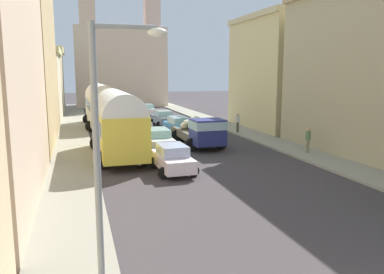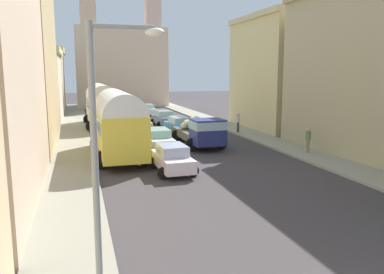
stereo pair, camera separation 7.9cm
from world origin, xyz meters
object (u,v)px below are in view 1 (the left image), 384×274
Objects in this scene: car_2 at (146,110)px; car_3 at (172,159)px; parked_bus_1 at (100,103)px; cargo_truck_0 at (200,131)px; car_5 at (140,123)px; car_1 at (163,118)px; car_0 at (179,126)px; car_4 at (158,139)px; parked_bus_0 at (118,121)px; pedestrian_3 at (308,139)px; car_6 at (119,111)px; pedestrian_0 at (238,122)px; streetlamp_near at (107,138)px.

car_3 reaches higher than car_2.
parked_bus_1 is 11.25m from car_2.
cargo_truck_0 is 1.82× the size of car_5.
car_0 is at bearing -90.52° from car_1.
car_1 is at bearing 76.08° from car_4.
car_1 reaches higher than car_3.
parked_bus_0 is at bearing -103.89° from car_2.
car_4 is 9.89m from pedestrian_3.
parked_bus_1 is 2.45× the size of car_5.
parked_bus_0 reaches higher than pedestrian_3.
car_1 reaches higher than car_5.
cargo_truck_0 is 5.52m from car_0.
car_0 is at bearing -77.51° from car_6.
car_5 is at bearing -102.45° from car_2.
pedestrian_0 is (5.12, -0.66, 0.25)m from car_0.
pedestrian_0 reaches higher than car_6.
parked_bus_1 is 20.90m from pedestrian_3.
pedestrian_0 reaches higher than car_4.
car_4 is at bearing -91.04° from car_5.
car_3 is 11.96m from streetlamp_near.
pedestrian_3 is (6.00, -10.03, 0.21)m from car_0.
cargo_truck_0 is (5.93, 1.93, -1.13)m from parked_bus_0.
car_4 is (0.47, 6.01, 0.01)m from car_3.
car_1 is 0.64× the size of streetlamp_near.
pedestrian_3 is (11.80, -2.60, -1.29)m from parked_bus_0.
pedestrian_3 is at bearing -54.81° from parked_bus_1.
car_2 is 27.02m from pedestrian_3.
pedestrian_0 is (10.92, 6.78, -1.25)m from parked_bus_0.
car_1 is 0.93× the size of car_6.
car_0 is 6.64m from car_4.
streetlamp_near reaches higher than car_3.
car_3 is 0.89× the size of car_6.
streetlamp_near is at bearing -100.43° from car_5.
car_6 is (-3.43, 15.47, -0.05)m from car_0.
car_1 is at bearing 90.33° from cargo_truck_0.
car_1 reaches higher than car_4.
car_1 is 9.94m from car_2.
car_2 is (5.88, 23.76, -1.56)m from parked_bus_0.
pedestrian_3 is (5.92, -26.36, 0.28)m from car_2.
parked_bus_1 is 8.99m from car_6.
car_3 is 2.14× the size of pedestrian_0.
car_5 is (0.17, 9.10, -0.04)m from car_4.
car_5 reaches higher than car_2.
car_5 is (-2.89, -3.22, -0.04)m from car_1.
streetlamp_near reaches higher than car_1.
car_5 is at bearing -87.20° from car_6.
car_1 is (0.06, 6.38, -0.03)m from car_0.
car_4 is 0.67× the size of streetlamp_near.
car_4 is 9.10m from car_5.
car_2 is at bearing 89.89° from car_1.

